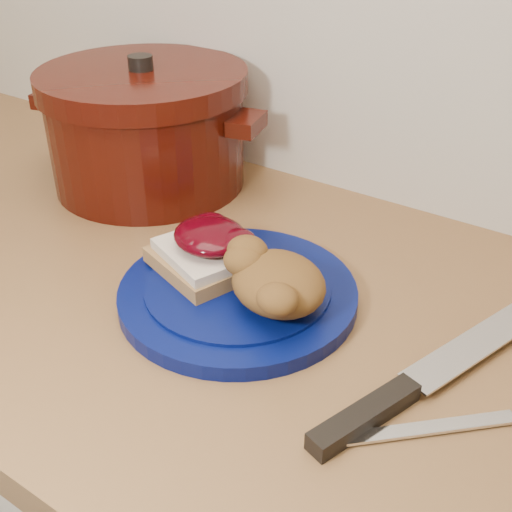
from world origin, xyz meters
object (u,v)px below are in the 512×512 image
Objects in this scene: plate at (238,294)px; chef_knife at (399,394)px; butter_knife at (413,430)px; dutch_oven at (147,127)px; pepper_grinder at (82,118)px.

plate is 0.84× the size of chef_knife.
dutch_oven is (-0.51, 0.24, 0.08)m from butter_knife.
butter_knife is at bearing -20.48° from pepper_grinder.
pepper_grinder is at bearing 115.51° from butter_knife.
dutch_oven is 2.50× the size of pepper_grinder.
plate is 1.85× the size of pepper_grinder.
chef_knife is 1.70× the size of butter_knife.
chef_knife is 0.66m from pepper_grinder.
dutch_oven reaches higher than butter_knife.
chef_knife is at bearing 89.34° from butter_knife.
dutch_oven is (-0.28, 0.17, 0.08)m from plate.
plate is at bearing -22.33° from pepper_grinder.
chef_knife reaches higher than butter_knife.
plate and chef_knife have the same top height.
dutch_oven is at bearing -0.00° from pepper_grinder.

